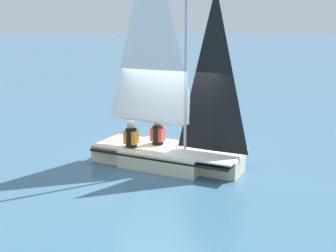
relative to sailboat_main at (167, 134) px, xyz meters
The scene contains 4 objects.
ground_plane 0.83m from the sailboat_main, 156.16° to the left, with size 260.00×260.00×0.00m, color #38607A.
sailboat_main is the anchor object (origin of this frame).
sailor_helm 0.49m from the sailboat_main, 52.80° to the right, with size 0.42×0.40×1.16m.
sailor_crew 0.98m from the sailboat_main, ahead, with size 0.42×0.40×1.16m.
Camera 1 is at (-0.36, 10.65, 3.66)m, focal length 45.00 mm.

